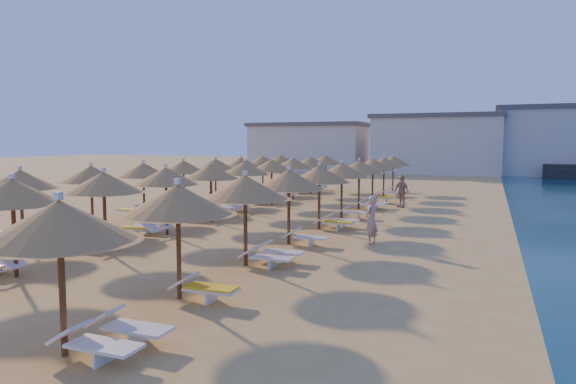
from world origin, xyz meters
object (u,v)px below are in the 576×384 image
at_px(parasol_row_east, 331,173).
at_px(beachgoer_c, 401,191).
at_px(beachgoer_a, 371,220).
at_px(parasol_row_west, 229,171).

relative_size(parasol_row_east, beachgoer_c, 18.61).
height_order(parasol_row_east, beachgoer_a, parasol_row_east).
bearing_deg(parasol_row_west, beachgoer_c, 43.93).
distance_m(parasol_row_east, beachgoer_a, 5.53).
bearing_deg(parasol_row_east, beachgoer_c, 73.74).
xyz_separation_m(parasol_row_east, beachgoer_c, (2.13, 7.31, -1.43)).
bearing_deg(parasol_row_west, parasol_row_east, 0.00).
distance_m(beachgoer_c, beachgoer_a, 11.80).
xyz_separation_m(beachgoer_c, beachgoer_a, (0.78, -11.77, -0.04)).
bearing_deg(parasol_row_east, beachgoer_a, -56.87).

